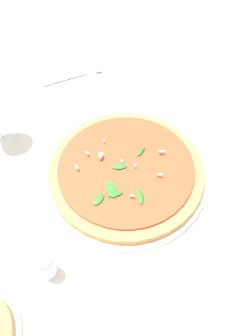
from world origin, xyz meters
name	(u,v)px	position (x,y,z in m)	size (l,w,h in m)	color
ground_plane	(124,189)	(0.00, 0.00, 0.00)	(6.00, 6.00, 0.00)	silver
pizza_arugula_main	(126,171)	(0.01, 0.03, 0.02)	(0.36, 0.36, 0.05)	white
napkin	(76,77)	(-0.10, 0.39, 0.00)	(0.14, 0.10, 0.01)	silver
fork	(78,75)	(-0.09, 0.39, 0.01)	(0.20, 0.08, 0.00)	silver
side_plate_white	(172,300)	(0.06, -0.24, 0.01)	(0.16, 0.16, 0.02)	white
shaker_pepper	(46,265)	(-0.16, -0.17, 0.03)	(0.03, 0.03, 0.07)	silver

